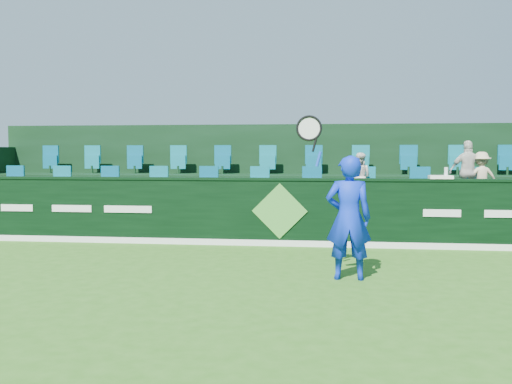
# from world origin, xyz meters

# --- Properties ---
(ground) EXTENTS (60.00, 60.00, 0.00)m
(ground) POSITION_xyz_m (0.00, 0.00, 0.00)
(ground) COLOR #2D6718
(ground) RESTS_ON ground
(sponsor_hoarding) EXTENTS (16.00, 0.25, 1.35)m
(sponsor_hoarding) POSITION_xyz_m (0.00, 4.00, 0.67)
(sponsor_hoarding) COLOR black
(sponsor_hoarding) RESTS_ON ground
(stand_tier_front) EXTENTS (16.00, 2.00, 0.80)m
(stand_tier_front) POSITION_xyz_m (0.00, 5.10, 0.40)
(stand_tier_front) COLOR black
(stand_tier_front) RESTS_ON ground
(stand_tier_back) EXTENTS (16.00, 1.80, 1.30)m
(stand_tier_back) POSITION_xyz_m (0.00, 7.00, 0.65)
(stand_tier_back) COLOR black
(stand_tier_back) RESTS_ON ground
(stand_rear) EXTENTS (16.00, 4.10, 2.60)m
(stand_rear) POSITION_xyz_m (0.00, 7.44, 1.22)
(stand_rear) COLOR black
(stand_rear) RESTS_ON ground
(seat_row_front) EXTENTS (13.50, 0.50, 0.60)m
(seat_row_front) POSITION_xyz_m (0.00, 5.50, 1.10)
(seat_row_front) COLOR #085874
(seat_row_front) RESTS_ON stand_tier_front
(seat_row_back) EXTENTS (13.50, 0.50, 0.60)m
(seat_row_back) POSITION_xyz_m (0.00, 7.30, 1.60)
(seat_row_back) COLOR #085874
(seat_row_back) RESTS_ON stand_tier_back
(tennis_player) EXTENTS (1.14, 0.44, 2.43)m
(tennis_player) POSITION_xyz_m (1.22, 1.09, 0.92)
(tennis_player) COLOR #0C2BCD
(tennis_player) RESTS_ON ground
(spectator_left) EXTENTS (0.61, 0.54, 1.05)m
(spectator_left) POSITION_xyz_m (1.61, 5.12, 1.32)
(spectator_left) COLOR silver
(spectator_left) RESTS_ON stand_tier_front
(spectator_middle) EXTENTS (0.78, 0.35, 1.31)m
(spectator_middle) POSITION_xyz_m (3.86, 5.12, 1.45)
(spectator_middle) COLOR beige
(spectator_middle) RESTS_ON stand_tier_front
(spectator_right) EXTENTS (0.72, 0.45, 1.07)m
(spectator_right) POSITION_xyz_m (4.12, 5.12, 1.33)
(spectator_right) COLOR #C9BA8E
(spectator_right) RESTS_ON stand_tier_front
(towel) EXTENTS (0.43, 0.28, 0.06)m
(towel) POSITION_xyz_m (3.08, 4.00, 1.38)
(towel) COLOR white
(towel) RESTS_ON sponsor_hoarding
(drinks_bottle) EXTENTS (0.07, 0.07, 0.22)m
(drinks_bottle) POSITION_xyz_m (3.18, 4.00, 1.46)
(drinks_bottle) COLOR silver
(drinks_bottle) RESTS_ON sponsor_hoarding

